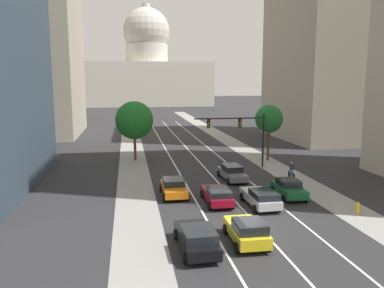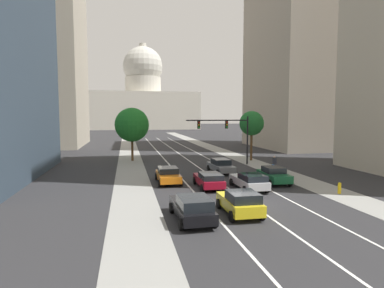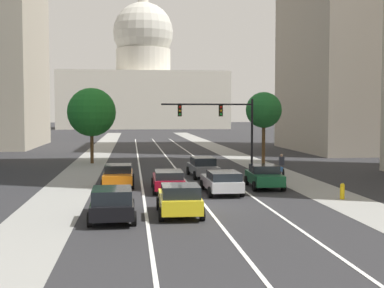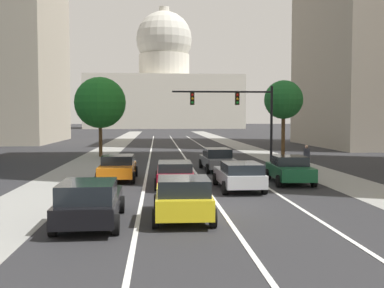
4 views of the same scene
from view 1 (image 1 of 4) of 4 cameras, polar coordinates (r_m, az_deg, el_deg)
ground_plane at (r=64.36m, az=-1.93°, el=0.65°), size 400.00×400.00×0.00m
sidewalk_left at (r=58.87m, az=-8.94°, el=-0.25°), size 3.26×130.00×0.01m
sidewalk_right at (r=61.09m, az=6.07°, el=0.15°), size 3.26×130.00×0.01m
lane_stripe_left at (r=49.31m, az=-3.23°, el=-1.97°), size 0.16×90.00×0.01m
lane_stripe_center at (r=49.75m, az=0.37°, el=-1.86°), size 0.16×90.00×0.01m
lane_stripe_right at (r=50.37m, az=3.89°, el=-1.74°), size 0.16×90.00×0.01m
office_tower_far_right at (r=71.04m, az=21.19°, el=19.13°), size 19.18×21.59×45.00m
capitol_building at (r=161.26m, az=-6.67°, el=10.76°), size 51.25×24.00×40.54m
car_yellow at (r=23.64m, az=8.18°, el=-12.61°), size 2.13×4.13×1.54m
car_orange at (r=32.78m, az=-2.73°, el=-6.38°), size 2.11×4.51×1.42m
car_green at (r=33.29m, az=14.14°, el=-6.36°), size 2.17×4.22×1.50m
car_black at (r=22.45m, az=0.74°, el=-13.76°), size 2.19×4.82×1.52m
car_silver at (r=30.36m, az=10.19°, el=-7.79°), size 2.14×4.66×1.41m
car_crimson at (r=30.65m, az=3.79°, el=-7.53°), size 2.07×4.66×1.35m
car_gray at (r=38.00m, az=5.96°, el=-4.20°), size 2.16×4.87×1.50m
traffic_signal_mast at (r=42.94m, az=7.31°, el=2.23°), size 7.98×0.39×6.07m
fire_hydrant at (r=30.84m, az=23.37°, el=-8.70°), size 0.26×0.35×0.91m
cyclist at (r=39.62m, az=14.57°, el=-3.78°), size 0.37×1.70×1.72m
street_tree_mid_right at (r=47.54m, az=11.35°, el=3.65°), size 3.36×3.36×6.81m
street_tree_mid_left at (r=47.46m, az=-8.55°, el=3.50°), size 4.64×4.64×7.26m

